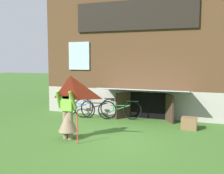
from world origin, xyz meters
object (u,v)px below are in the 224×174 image
(bicycle_black, at_px, (97,108))
(wooden_crate, at_px, (189,123))
(kite, at_px, (71,94))
(bicycle_green, at_px, (120,110))
(bicycle_blue, at_px, (79,108))
(person, at_px, (68,115))

(bicycle_black, xyz_separation_m, wooden_crate, (3.38, -0.49, -0.20))
(kite, distance_m, bicycle_black, 3.47)
(bicycle_green, distance_m, bicycle_blue, 1.65)
(bicycle_green, distance_m, bicycle_black, 0.89)
(kite, height_order, bicycle_green, kite)
(bicycle_green, xyz_separation_m, bicycle_black, (-0.89, -0.05, 0.03))
(bicycle_blue, height_order, wooden_crate, bicycle_blue)
(person, bearing_deg, bicycle_blue, 117.20)
(person, bearing_deg, kite, -47.73)
(person, distance_m, bicycle_blue, 2.96)
(bicycle_blue, bearing_deg, person, -56.87)
(person, relative_size, kite, 0.92)
(bicycle_blue, bearing_deg, wooden_crate, 4.55)
(bicycle_black, bearing_deg, kite, -93.07)
(bicycle_black, xyz_separation_m, bicycle_blue, (-0.76, 0.00, -0.05))
(person, distance_m, kite, 0.95)
(bicycle_black, bearing_deg, person, -98.76)
(bicycle_black, bearing_deg, bicycle_green, -12.55)
(bicycle_green, bearing_deg, bicycle_black, 166.99)
(bicycle_green, bearing_deg, kite, -108.94)
(kite, distance_m, bicycle_green, 3.46)
(kite, bearing_deg, bicycle_green, 87.13)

